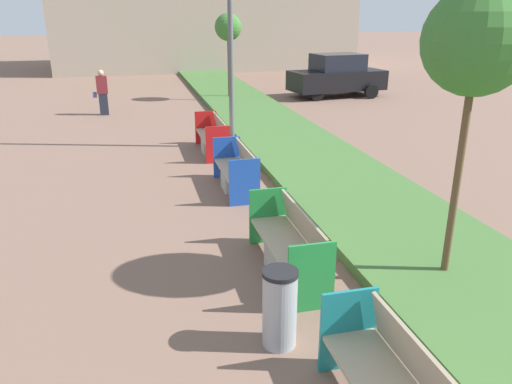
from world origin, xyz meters
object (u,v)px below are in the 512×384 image
object	(u,v)px
bench_green_frame	(289,249)
sapling_tree_near	(477,43)
litter_bin	(280,308)
bench_blue_frame	(237,174)
sapling_tree_far	(228,28)
parked_car_distant	(337,76)
bench_red_frame	(213,139)
pedestrian_walking	(102,92)

from	to	relation	value
bench_green_frame	sapling_tree_near	size ratio (longest dim) A/B	0.54
litter_bin	sapling_tree_near	world-z (taller)	sapling_tree_near
bench_blue_frame	sapling_tree_far	world-z (taller)	sapling_tree_far
bench_blue_frame	sapling_tree_far	xyz separation A→B (m)	(2.06, 11.34, 2.60)
bench_blue_frame	parked_car_distant	xyz separation A→B (m)	(6.89, 11.11, 0.55)
bench_red_frame	parked_car_distant	xyz separation A→B (m)	(6.89, 8.02, 0.55)
parked_car_distant	bench_red_frame	bearing A→B (deg)	-138.04
litter_bin	pedestrian_walking	size ratio (longest dim) A/B	0.58
bench_green_frame	sapling_tree_near	bearing A→B (deg)	-20.76
bench_green_frame	sapling_tree_near	distance (m)	3.62
sapling_tree_far	parked_car_distant	distance (m)	5.25
parked_car_distant	bench_green_frame	bearing A→B (deg)	-122.33
bench_green_frame	sapling_tree_near	xyz separation A→B (m)	(2.05, -0.78, 2.88)
parked_car_distant	litter_bin	bearing A→B (deg)	-121.97
sapling_tree_near	parked_car_distant	world-z (taller)	sapling_tree_near
litter_bin	parked_car_distant	world-z (taller)	parked_car_distant
bench_green_frame	bench_red_frame	world-z (taller)	same
litter_bin	pedestrian_walking	distance (m)	14.74
bench_blue_frame	litter_bin	xyz separation A→B (m)	(-0.61, -5.28, 0.11)
bench_red_frame	sapling_tree_near	world-z (taller)	sapling_tree_near
sapling_tree_near	bench_blue_frame	bearing A→B (deg)	114.73
bench_green_frame	sapling_tree_far	bearing A→B (deg)	82.21
sapling_tree_near	sapling_tree_far	size ratio (longest dim) A/B	1.11
sapling_tree_far	parked_car_distant	xyz separation A→B (m)	(4.83, -0.23, -2.05)
litter_bin	sapling_tree_near	distance (m)	3.94
parked_car_distant	pedestrian_walking	bearing A→B (deg)	-176.77
bench_red_frame	parked_car_distant	bearing A→B (deg)	49.34
bench_blue_frame	sapling_tree_near	size ratio (longest dim) A/B	0.48
sapling_tree_far	parked_car_distant	size ratio (longest dim) A/B	0.81
sapling_tree_near	sapling_tree_far	world-z (taller)	sapling_tree_near
bench_blue_frame	pedestrian_walking	bearing A→B (deg)	108.31
bench_red_frame	sapling_tree_far	size ratio (longest dim) A/B	0.58
sapling_tree_far	pedestrian_walking	distance (m)	5.93
sapling_tree_near	bench_green_frame	bearing A→B (deg)	159.24
bench_blue_frame	litter_bin	distance (m)	5.32
bench_green_frame	sapling_tree_far	size ratio (longest dim) A/B	0.60
litter_bin	sapling_tree_far	bearing A→B (deg)	80.87
pedestrian_walking	bench_blue_frame	bearing A→B (deg)	-71.69
pedestrian_walking	litter_bin	bearing A→B (deg)	-80.45
bench_blue_frame	parked_car_distant	bearing A→B (deg)	58.20
sapling_tree_far	sapling_tree_near	bearing A→B (deg)	-90.00
bench_green_frame	parked_car_distant	xyz separation A→B (m)	(6.89, 14.80, 0.54)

